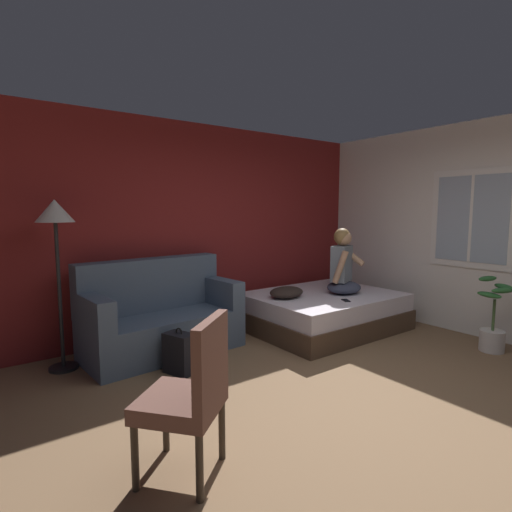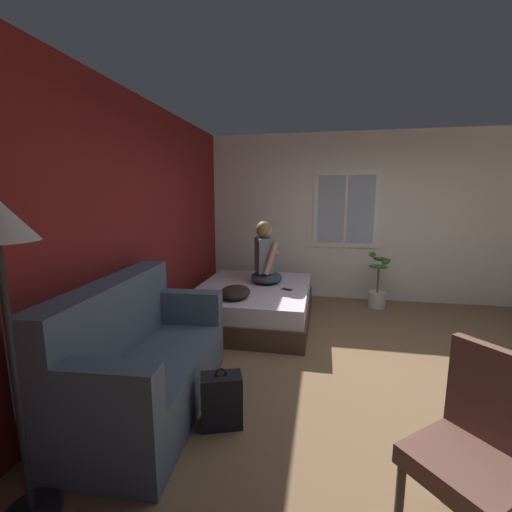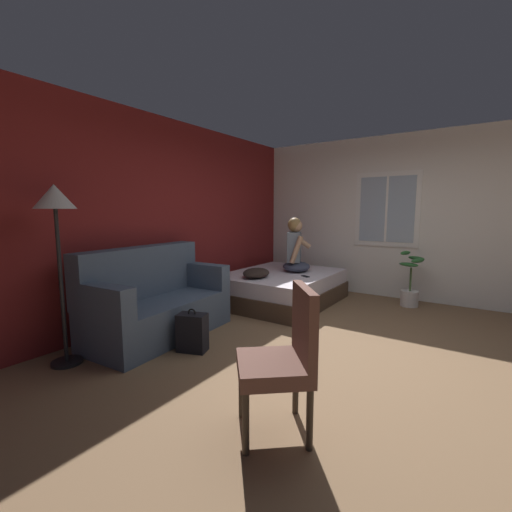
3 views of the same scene
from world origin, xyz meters
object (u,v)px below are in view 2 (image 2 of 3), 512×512
object	(u,v)px
throw_pillow	(235,292)
potted_plant	(378,288)
side_chair	(478,446)
person_seated	(265,258)
couch	(141,361)
bed	(253,303)
backpack	(222,401)
cell_phone	(287,289)

from	to	relation	value
throw_pillow	potted_plant	bearing A→B (deg)	-51.74
side_chair	person_seated	distance (m)	3.44
throw_pillow	potted_plant	world-z (taller)	potted_plant
couch	throw_pillow	bearing A→B (deg)	-13.57
potted_plant	side_chair	bearing A→B (deg)	178.43
bed	potted_plant	xyz separation A→B (m)	(0.90, -1.76, 0.07)
throw_pillow	side_chair	bearing A→B (deg)	-142.10
couch	side_chair	world-z (taller)	couch
throw_pillow	potted_plant	size ratio (longest dim) A/B	0.56
potted_plant	bed	bearing A→B (deg)	117.08
bed	side_chair	xyz separation A→B (m)	(-2.83, -1.66, 0.30)
person_seated	couch	bearing A→B (deg)	165.57
couch	side_chair	xyz separation A→B (m)	(-0.71, -2.14, 0.14)
bed	couch	size ratio (longest dim) A/B	1.11
couch	potted_plant	size ratio (longest dim) A/B	2.06
person_seated	potted_plant	bearing A→B (deg)	-67.62
couch	side_chair	bearing A→B (deg)	-108.40
couch	potted_plant	xyz separation A→B (m)	(3.02, -2.24, -0.09)
bed	backpack	world-z (taller)	bed
bed	person_seated	xyz separation A→B (m)	(0.23, -0.13, 0.60)
bed	potted_plant	distance (m)	1.98
backpack	throw_pillow	distance (m)	1.71
backpack	cell_phone	bearing A→B (deg)	-6.86
bed	side_chair	size ratio (longest dim) A/B	1.99
side_chair	throw_pillow	world-z (taller)	side_chair
person_seated	side_chair	bearing A→B (deg)	-153.40
side_chair	person_seated	size ratio (longest dim) A/B	1.12
bed	cell_phone	world-z (taller)	cell_phone
side_chair	potted_plant	bearing A→B (deg)	-1.57
throw_pillow	backpack	bearing A→B (deg)	-169.09
cell_phone	throw_pillow	bearing A→B (deg)	-22.15
bed	throw_pillow	distance (m)	0.66
backpack	potted_plant	xyz separation A→B (m)	(3.12, -1.55, 0.11)
side_chair	throw_pillow	bearing A→B (deg)	37.90
side_chair	person_seated	bearing A→B (deg)	26.60
bed	person_seated	size ratio (longest dim) A/B	2.23
potted_plant	throw_pillow	bearing A→B (deg)	128.26
couch	potted_plant	world-z (taller)	couch
bed	side_chair	bearing A→B (deg)	-149.61
couch	backpack	distance (m)	0.73
cell_phone	potted_plant	bearing A→B (deg)	155.78
side_chair	backpack	size ratio (longest dim) A/B	2.14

